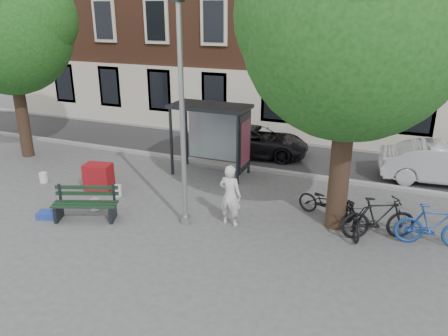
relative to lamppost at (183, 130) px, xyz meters
name	(u,v)px	position (x,y,z in m)	size (l,w,h in m)	color
ground	(186,223)	(0.00, 0.00, -2.78)	(90.00, 90.00, 0.00)	#4C4C4F
road	(261,154)	(0.00, 7.00, -2.78)	(40.00, 4.00, 0.01)	#28282B
curb_near	(245,167)	(0.00, 5.00, -2.72)	(40.00, 0.25, 0.12)	gray
curb_far	(274,140)	(0.00, 9.00, -2.72)	(40.00, 0.25, 0.12)	gray
lamppost	(183,130)	(0.00, 0.00, 0.00)	(0.28, 0.35, 6.11)	#9EA0A3
tree_right	(354,19)	(4.01, 1.38, 2.83)	(5.76, 5.60, 8.20)	black
tree_left	(6,26)	(-8.99, 2.88, 2.43)	(5.18, 4.86, 7.40)	black
bus_shelter	(221,124)	(-0.61, 4.11, -0.87)	(2.85, 1.45, 2.62)	#1E2328
painter	(230,195)	(1.20, 0.45, -1.88)	(0.66, 0.43, 1.80)	silver
bench	(86,205)	(-2.83, -0.86, -2.34)	(1.95, 1.23, 0.96)	#1E2328
bike_a	(326,202)	(3.64, 1.96, -2.31)	(0.63, 1.80, 0.94)	black
bike_b	(433,226)	(6.50, 1.36, -2.21)	(0.54, 1.90, 1.14)	navy
bike_c	(353,215)	(4.50, 1.36, -2.28)	(0.67, 1.92, 1.01)	black
bike_d	(379,218)	(5.16, 1.20, -2.18)	(0.57, 2.00, 1.20)	black
car_dark	(256,141)	(-0.15, 6.78, -2.18)	(2.02, 4.38, 1.22)	black
car_silver	(444,164)	(6.98, 6.29, -2.08)	(1.50, 4.30, 1.42)	#B5B8BD
red_stand	(99,177)	(-3.92, 1.16, -2.33)	(0.90, 0.60, 0.90)	maroon
blue_crate	(48,214)	(-3.97, -1.24, -2.68)	(0.55, 0.40, 0.20)	#203A94
bucket_a	(43,177)	(-6.16, 0.90, -2.60)	(0.28, 0.28, 0.36)	silver
bucket_b	(95,204)	(-3.00, -0.26, -2.60)	(0.28, 0.28, 0.36)	silver
bucket_c	(117,191)	(-3.00, 0.91, -2.60)	(0.28, 0.28, 0.36)	silver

